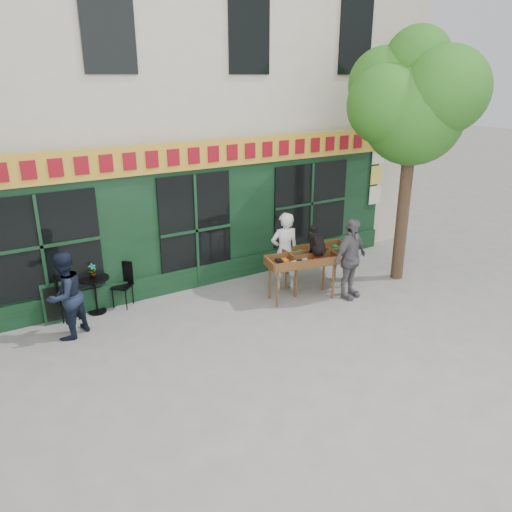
# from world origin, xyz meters

# --- Properties ---
(ground) EXTENTS (80.00, 80.00, 0.00)m
(ground) POSITION_xyz_m (0.00, 0.00, 0.00)
(ground) COLOR slate
(ground) RESTS_ON ground
(building) EXTENTS (14.00, 7.26, 10.00)m
(building) POSITION_xyz_m (0.00, 5.97, 4.97)
(building) COLOR beige
(building) RESTS_ON ground
(street_tree) EXTENTS (3.05, 2.90, 5.60)m
(street_tree) POSITION_xyz_m (4.34, 0.36, 4.11)
(street_tree) COLOR #382619
(street_tree) RESTS_ON ground
(book_cart_center) EXTENTS (1.60, 0.92, 0.99)m
(book_cart_center) POSITION_xyz_m (1.62, 0.55, 0.82)
(book_cart_center) COLOR brown
(book_cart_center) RESTS_ON ground
(dog) EXTENTS (0.46, 0.66, 0.60)m
(dog) POSITION_xyz_m (1.97, 0.50, 1.29)
(dog) COLOR black
(dog) RESTS_ON book_cart_center
(woman) EXTENTS (0.72, 0.55, 1.78)m
(woman) POSITION_xyz_m (1.62, 1.20, 0.89)
(woman) COLOR silver
(woman) RESTS_ON ground
(book_cart_right) EXTENTS (1.56, 0.80, 0.99)m
(book_cart_right) POSITION_xyz_m (2.24, 0.81, 0.82)
(book_cart_right) COLOR brown
(book_cart_right) RESTS_ON ground
(man_right) EXTENTS (1.11, 0.66, 1.78)m
(man_right) POSITION_xyz_m (2.54, 0.06, 0.89)
(man_right) COLOR slate
(man_right) RESTS_ON ground
(bistro_table) EXTENTS (0.60, 0.60, 0.76)m
(bistro_table) POSITION_xyz_m (-2.34, 2.20, 0.54)
(bistro_table) COLOR black
(bistro_table) RESTS_ON ground
(bistro_chair_left) EXTENTS (0.37, 0.36, 0.95)m
(bistro_chair_left) POSITION_xyz_m (-2.98, 2.20, 0.56)
(bistro_chair_left) COLOR black
(bistro_chair_left) RESTS_ON ground
(bistro_chair_right) EXTENTS (0.51, 0.51, 0.95)m
(bistro_chair_right) POSITION_xyz_m (-1.73, 2.26, 0.56)
(bistro_chair_right) COLOR black
(bistro_chair_right) RESTS_ON ground
(potted_plant) EXTENTS (0.18, 0.15, 0.30)m
(potted_plant) POSITION_xyz_m (-2.34, 2.20, 0.92)
(potted_plant) COLOR gray
(potted_plant) RESTS_ON bistro_table
(man_left) EXTENTS (1.02, 0.97, 1.65)m
(man_left) POSITION_xyz_m (-3.04, 1.46, 0.83)
(man_left) COLOR black
(man_left) RESTS_ON ground
(chalkboard) EXTENTS (0.57, 0.22, 0.79)m
(chalkboard) POSITION_xyz_m (-3.08, 2.19, 0.40)
(chalkboard) COLOR black
(chalkboard) RESTS_ON ground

